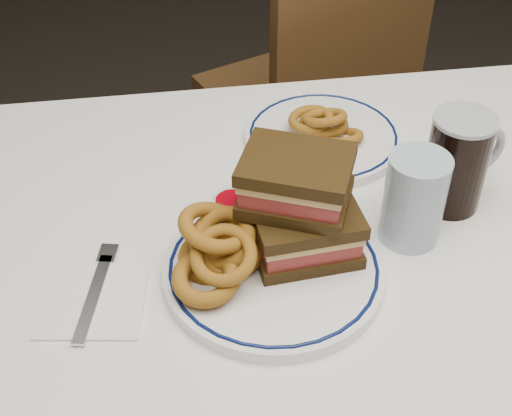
{
  "coord_description": "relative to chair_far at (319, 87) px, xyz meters",
  "views": [
    {
      "loc": [
        -0.22,
        -0.69,
        1.42
      ],
      "look_at": [
        -0.11,
        -0.01,
        0.84
      ],
      "focal_mm": 50.0,
      "sensor_mm": 36.0,
      "label": 1
    }
  ],
  "objects": [
    {
      "name": "ketchup_ramekin",
      "position": [
        -0.31,
        -0.76,
        0.29
      ],
      "size": [
        0.06,
        0.06,
        0.03
      ],
      "color": "silver",
      "rests_on": "main_plate"
    },
    {
      "name": "beer_mug",
      "position": [
        0.01,
        -0.75,
        0.32
      ],
      "size": [
        0.13,
        0.09,
        0.15
      ],
      "color": "black",
      "rests_on": "dining_table"
    },
    {
      "name": "water_glass",
      "position": [
        -0.07,
        -0.81,
        0.32
      ],
      "size": [
        0.08,
        0.08,
        0.13
      ],
      "primitive_type": "cylinder",
      "color": "#94ABBF",
      "rests_on": "dining_table"
    },
    {
      "name": "napkin_fork",
      "position": [
        -0.5,
        -0.87,
        0.25
      ],
      "size": [
        0.15,
        0.17,
        0.01
      ],
      "color": "white",
      "rests_on": "dining_table"
    },
    {
      "name": "onion_rings_main",
      "position": [
        -0.34,
        -0.86,
        0.3
      ],
      "size": [
        0.13,
        0.14,
        0.1
      ],
      "color": "brown",
      "rests_on": "main_plate"
    },
    {
      "name": "main_plate",
      "position": [
        -0.27,
        -0.86,
        0.26
      ],
      "size": [
        0.29,
        0.29,
        0.02
      ],
      "color": "white",
      "rests_on": "dining_table"
    },
    {
      "name": "dining_table",
      "position": [
        -0.17,
        -0.81,
        0.15
      ],
      "size": [
        1.27,
        0.87,
        0.75
      ],
      "color": "white",
      "rests_on": "floor"
    },
    {
      "name": "chair_far",
      "position": [
        0.0,
        0.0,
        0.0
      ],
      "size": [
        0.55,
        0.55,
        0.92
      ],
      "color": "#452A16",
      "rests_on": "floor"
    },
    {
      "name": "far_plate",
      "position": [
        -0.14,
        -0.58,
        0.26
      ],
      "size": [
        0.25,
        0.25,
        0.02
      ],
      "color": "white",
      "rests_on": "dining_table"
    },
    {
      "name": "onion_rings_far",
      "position": [
        -0.14,
        -0.58,
        0.29
      ],
      "size": [
        0.12,
        0.1,
        0.07
      ],
      "color": "brown",
      "rests_on": "far_plate"
    },
    {
      "name": "reuben_sandwich",
      "position": [
        -0.23,
        -0.83,
        0.34
      ],
      "size": [
        0.17,
        0.15,
        0.14
      ],
      "color": "black",
      "rests_on": "main_plate"
    }
  ]
}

